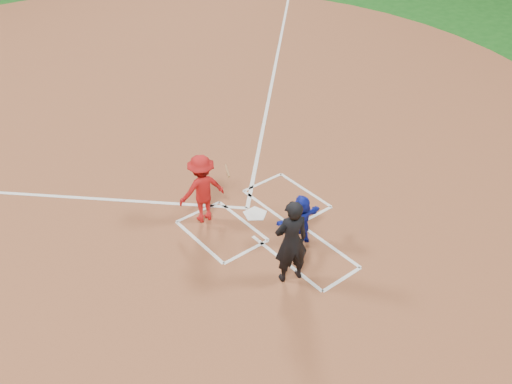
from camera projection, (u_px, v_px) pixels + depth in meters
ground at (255, 215)px, 13.32m from camera, size 120.00×120.00×0.00m
home_plate_dirt at (130, 120)px, 17.13m from camera, size 28.00×28.00×0.01m
home_plate at (255, 214)px, 13.31m from camera, size 0.60×0.60×0.02m
catcher at (301, 220)px, 12.14m from camera, size 1.16×0.47×1.21m
umpire at (291, 242)px, 11.03m from camera, size 0.80×0.65×1.90m
chalk_markings at (142, 129)px, 16.67m from camera, size 28.35×17.32×0.01m
batter_at_plate at (202, 189)px, 12.70m from camera, size 1.43×0.93×1.67m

